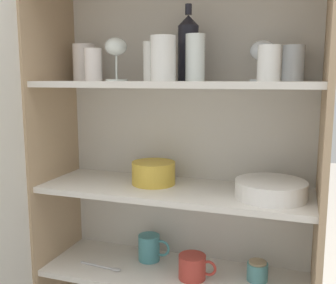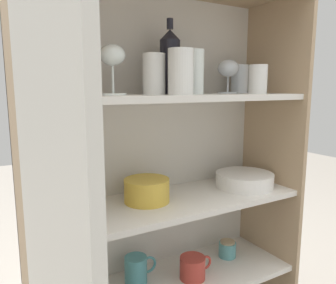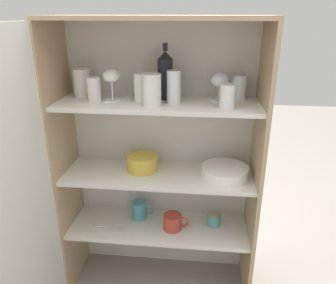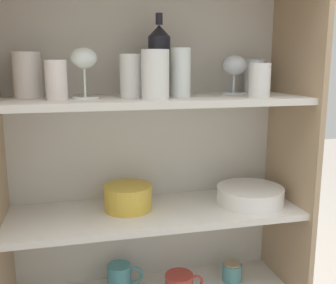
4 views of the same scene
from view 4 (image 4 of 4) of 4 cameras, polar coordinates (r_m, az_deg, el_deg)
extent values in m
cube|color=silver|center=(1.40, -3.15, -6.63)|extent=(0.94, 0.02, 1.35)
cube|color=tan|center=(1.41, 16.98, -6.90)|extent=(0.02, 0.33, 1.35)
cube|color=silver|center=(1.26, -1.84, -10.23)|extent=(0.91, 0.29, 0.02)
cube|color=silver|center=(1.18, -1.95, 6.05)|extent=(0.91, 0.29, 0.02)
cylinder|color=white|center=(1.16, -5.26, 9.51)|extent=(0.07, 0.07, 0.13)
cylinder|color=white|center=(1.21, 13.15, 8.73)|extent=(0.06, 0.06, 0.10)
cylinder|color=silver|center=(1.22, -19.73, 9.13)|extent=(0.08, 0.08, 0.13)
cylinder|color=white|center=(1.18, 1.82, 10.02)|extent=(0.06, 0.06, 0.14)
cylinder|color=white|center=(1.38, 12.47, 9.28)|extent=(0.07, 0.07, 0.11)
cylinder|color=white|center=(1.11, -1.86, 9.74)|extent=(0.08, 0.08, 0.14)
cylinder|color=silver|center=(1.13, -15.90, 8.65)|extent=(0.06, 0.06, 0.11)
cylinder|color=white|center=(1.31, 9.47, 6.99)|extent=(0.08, 0.08, 0.01)
cylinder|color=white|center=(1.31, 9.52, 8.34)|extent=(0.01, 0.01, 0.06)
ellipsoid|color=white|center=(1.30, 9.60, 10.96)|extent=(0.08, 0.08, 0.06)
cylinder|color=white|center=(1.15, -11.89, 6.33)|extent=(0.08, 0.08, 0.01)
cylinder|color=white|center=(1.15, -11.98, 8.42)|extent=(0.01, 0.01, 0.08)
ellipsoid|color=white|center=(1.15, -12.13, 11.86)|extent=(0.07, 0.07, 0.06)
cylinder|color=black|center=(1.24, -1.27, 10.92)|extent=(0.07, 0.07, 0.18)
cone|color=black|center=(1.25, -1.29, 15.83)|extent=(0.07, 0.07, 0.03)
cylinder|color=black|center=(1.25, -1.30, 17.42)|extent=(0.02, 0.02, 0.03)
cylinder|color=white|center=(1.35, 11.78, -8.44)|extent=(0.22, 0.22, 0.01)
cylinder|color=white|center=(1.34, 11.79, -8.08)|extent=(0.22, 0.22, 0.01)
cylinder|color=white|center=(1.34, 11.81, -7.71)|extent=(0.22, 0.22, 0.01)
cylinder|color=white|center=(1.34, 11.82, -7.35)|extent=(0.22, 0.22, 0.01)
cylinder|color=white|center=(1.33, 11.84, -6.98)|extent=(0.22, 0.22, 0.01)
cylinder|color=white|center=(1.33, 11.85, -6.61)|extent=(0.22, 0.22, 0.01)
cylinder|color=gold|center=(1.26, -5.81, -7.99)|extent=(0.15, 0.15, 0.08)
torus|color=gold|center=(1.25, -5.85, -6.47)|extent=(0.15, 0.15, 0.01)
cylinder|color=teal|center=(1.41, -7.08, -19.02)|extent=(0.08, 0.08, 0.10)
torus|color=teal|center=(1.41, -4.98, -18.68)|extent=(0.06, 0.01, 0.06)
torus|color=#BC3D33|center=(1.39, 4.00, -19.67)|extent=(0.05, 0.01, 0.05)
cylinder|color=#5BA3A8|center=(1.49, 9.26, -18.13)|extent=(0.07, 0.07, 0.06)
cylinder|color=tan|center=(1.47, 9.31, -17.01)|extent=(0.06, 0.06, 0.01)
camera|label=1|loc=(0.64, 81.23, -6.70)|focal=42.00mm
camera|label=2|loc=(0.40, -64.97, -6.64)|focal=35.00mm
camera|label=3|loc=(0.57, 112.87, 23.98)|focal=35.00mm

